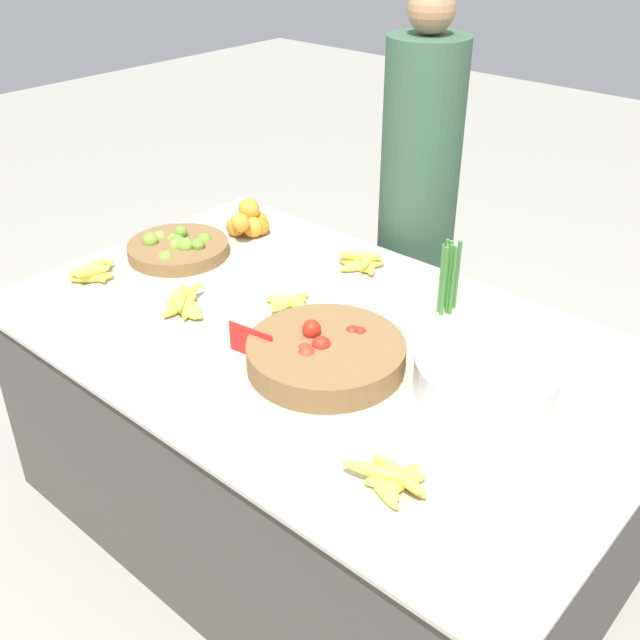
% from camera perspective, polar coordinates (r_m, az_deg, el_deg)
% --- Properties ---
extents(ground_plane, '(12.00, 12.00, 0.00)m').
position_cam_1_polar(ground_plane, '(2.56, 0.00, -14.88)').
color(ground_plane, '#A39E93').
extents(market_table, '(1.86, 1.15, 0.72)m').
position_cam_1_polar(market_table, '(2.32, 0.00, -8.68)').
color(market_table, '#4C4742').
rests_on(market_table, ground_plane).
extents(lime_bowl, '(0.34, 0.34, 0.08)m').
position_cam_1_polar(lime_bowl, '(2.59, -10.76, 5.43)').
color(lime_bowl, olive).
rests_on(lime_bowl, market_table).
extents(tomato_basket, '(0.42, 0.42, 0.12)m').
position_cam_1_polar(tomato_basket, '(1.96, 0.44, -2.61)').
color(tomato_basket, olive).
rests_on(tomato_basket, market_table).
extents(orange_pile, '(0.13, 0.18, 0.13)m').
position_cam_1_polar(orange_pile, '(2.70, -5.41, 7.47)').
color(orange_pile, orange).
rests_on(orange_pile, market_table).
extents(metal_bowl, '(0.36, 0.36, 0.09)m').
position_cam_1_polar(metal_bowl, '(1.91, 12.53, -4.17)').
color(metal_bowl, silver).
rests_on(metal_bowl, market_table).
extents(price_sign, '(0.14, 0.03, 0.09)m').
position_cam_1_polar(price_sign, '(2.00, -5.28, -1.72)').
color(price_sign, red).
rests_on(price_sign, market_table).
extents(veg_bundle, '(0.06, 0.07, 0.22)m').
position_cam_1_polar(veg_bundle, '(2.21, 9.70, 3.18)').
color(veg_bundle, '#4C8E42').
rests_on(veg_bundle, market_table).
extents(banana_bunch_middle_left, '(0.14, 0.17, 0.06)m').
position_cam_1_polar(banana_bunch_middle_left, '(2.50, -16.95, 3.54)').
color(banana_bunch_middle_left, '#EFDB4C').
rests_on(banana_bunch_middle_left, market_table).
extents(banana_bunch_middle_right, '(0.16, 0.15, 0.06)m').
position_cam_1_polar(banana_bunch_middle_right, '(2.46, 3.27, 4.40)').
color(banana_bunch_middle_right, '#EFDB4C').
rests_on(banana_bunch_middle_right, market_table).
extents(banana_bunch_front_right, '(0.16, 0.16, 0.04)m').
position_cam_1_polar(banana_bunch_front_right, '(2.24, -2.33, 1.39)').
color(banana_bunch_front_right, '#EFDB4C').
rests_on(banana_bunch_front_right, market_table).
extents(banana_bunch_back_center, '(0.19, 0.14, 0.05)m').
position_cam_1_polar(banana_bunch_back_center, '(1.62, 5.54, -11.92)').
color(banana_bunch_back_center, '#EFDB4C').
rests_on(banana_bunch_back_center, market_table).
extents(banana_bunch_front_center, '(0.18, 0.19, 0.05)m').
position_cam_1_polar(banana_bunch_front_center, '(2.25, -10.31, 1.24)').
color(banana_bunch_front_center, '#EFDB4C').
rests_on(banana_bunch_front_center, market_table).
extents(vendor_person, '(0.28, 0.28, 1.54)m').
position_cam_1_polar(vendor_person, '(2.79, 7.33, 7.09)').
color(vendor_person, '#385B42').
rests_on(vendor_person, ground_plane).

